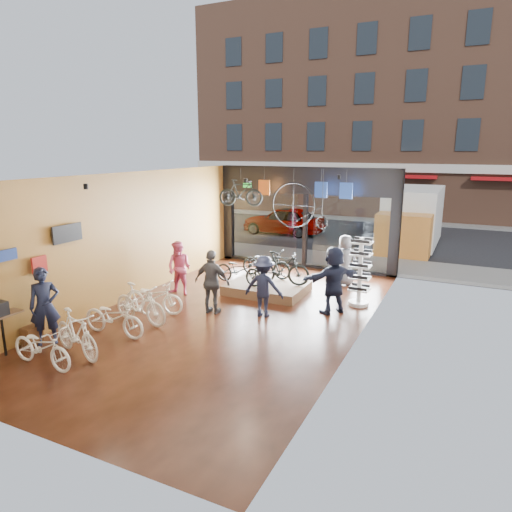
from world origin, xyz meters
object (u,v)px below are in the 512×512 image
Objects in this scene: street_car at (284,220)px; customer_5 at (334,280)px; floor_bike_4 at (153,297)px; display_bike_left at (239,270)px; display_platform at (267,288)px; floor_bike_1 at (76,334)px; penny_farthing at (302,207)px; display_bike_right at (266,263)px; sunglasses_rack at (360,272)px; customer_4 at (345,260)px; hung_bike at (241,193)px; box_truck at (410,220)px; floor_bike_3 at (140,304)px; customer_2 at (212,282)px; floor_bike_0 at (42,347)px; customer_3 at (264,286)px; customer_0 at (45,306)px; customer_1 at (179,268)px; display_bike_mid at (281,268)px; floor_bike_2 at (114,317)px.

customer_5 is at bearing 28.84° from street_car.
floor_bike_4 is 1.03× the size of display_bike_left.
display_platform is at bearing -58.19° from display_bike_left.
penny_farthing reaches higher than floor_bike_1.
display_bike_right is at bearing 2.05° from floor_bike_1.
floor_bike_4 is 0.88× the size of sunglasses_rack.
hung_bike is (-3.87, -0.00, 2.07)m from customer_4.
street_car is 11.98m from customer_5.
hung_bike is at bearing 57.45° from display_bike_right.
box_truck is 3.43× the size of penny_farthing.
sunglasses_rack is (3.69, 0.49, 0.25)m from display_bike_left.
floor_bike_3 is at bearing -116.99° from display_platform.
customer_2 reaches higher than display_platform.
floor_bike_0 is (1.22, -16.27, -0.29)m from street_car.
floor_bike_3 is 0.79m from floor_bike_4.
floor_bike_4 is at bearing 0.62° from floor_bike_0.
customer_5 is (1.63, 1.07, 0.11)m from customer_3.
box_truck reaches higher than customer_0.
sunglasses_rack is at bearing -75.92° from display_bike_left.
floor_bike_1 is (1.48, -15.58, -0.21)m from street_car.
display_bike_left is at bearing -170.44° from hung_bike.
customer_1 is (-0.47, 2.45, 0.31)m from floor_bike_3.
display_bike_right is at bearing -34.89° from floor_bike_4.
customer_5 is (2.73, -1.52, 0.18)m from display_bike_right.
hung_bike is (1.51, -7.80, 2.19)m from street_car.
customer_0 reaches higher than display_bike_right.
customer_4 reaches higher than floor_bike_1.
floor_bike_4 is 3.68m from display_platform.
floor_bike_0 is 1.00× the size of customer_1.
floor_bike_4 is at bearing -124.85° from display_platform.
display_platform is (3.40, -9.66, -0.58)m from street_car.
display_bike_right is 2.81m from customer_3.
floor_bike_3 is at bearing 137.11° from display_bike_mid.
sunglasses_rack is (2.44, 0.01, 0.17)m from display_bike_mid.
floor_bike_4 is at bearing -81.56° from customer_1.
floor_bike_1 is 0.87× the size of sunglasses_rack.
customer_1 is 2.03m from customer_2.
sunglasses_rack reaches higher than floor_bike_0.
customer_0 reaches higher than customer_2.
customer_2 is (1.36, 2.38, 0.43)m from floor_bike_2.
customer_2 is at bearing -74.16° from floor_bike_4.
customer_0 is 1.09× the size of customer_1.
display_bike_right is 3.29m from sunglasses_rack.
customer_2 reaches higher than floor_bike_2.
floor_bike_0 is at bearing 170.64° from display_bike_right.
display_bike_mid is 0.89× the size of penny_farthing.
customer_3 is at bearing -68.41° from display_platform.
customer_0 is at bearing 96.03° from floor_bike_1.
customer_5 is (2.38, -0.83, 0.80)m from display_platform.
floor_bike_1 is 0.98× the size of floor_bike_3.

